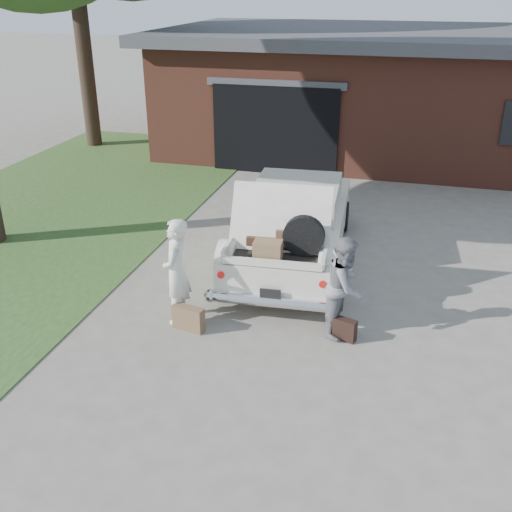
# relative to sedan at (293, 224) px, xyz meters

# --- Properties ---
(ground) EXTENTS (90.00, 90.00, 0.00)m
(ground) POSITION_rel_sedan_xyz_m (-0.04, -2.93, -0.68)
(ground) COLOR gray
(ground) RESTS_ON ground
(grass_strip) EXTENTS (6.00, 16.00, 0.02)m
(grass_strip) POSITION_rel_sedan_xyz_m (-5.54, 0.07, -0.67)
(grass_strip) COLOR #2D4C1E
(grass_strip) RESTS_ON ground
(house) EXTENTS (12.80, 7.80, 3.30)m
(house) POSITION_rel_sedan_xyz_m (0.94, 8.54, 1.00)
(house) COLOR brown
(house) RESTS_ON ground
(sedan) EXTENTS (2.07, 4.70, 1.79)m
(sedan) POSITION_rel_sedan_xyz_m (0.00, 0.00, 0.00)
(sedan) COLOR white
(sedan) RESTS_ON ground
(woman_left) EXTENTS (0.47, 0.63, 1.57)m
(woman_left) POSITION_rel_sedan_xyz_m (-1.18, -2.48, 0.11)
(woman_left) COLOR silver
(woman_left) RESTS_ON ground
(woman_right) EXTENTS (0.67, 0.80, 1.45)m
(woman_right) POSITION_rel_sedan_xyz_m (1.19, -2.18, 0.05)
(woman_right) COLOR gray
(woman_right) RESTS_ON ground
(suitcase_left) EXTENTS (0.49, 0.24, 0.36)m
(suitcase_left) POSITION_rel_sedan_xyz_m (-0.94, -2.70, -0.49)
(suitcase_left) COLOR brown
(suitcase_left) RESTS_ON ground
(suitcase_right) EXTENTS (0.43, 0.25, 0.32)m
(suitcase_right) POSITION_rel_sedan_xyz_m (1.20, -2.37, -0.52)
(suitcase_right) COLOR black
(suitcase_right) RESTS_ON ground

